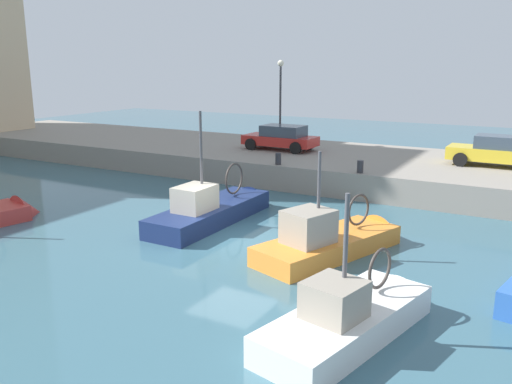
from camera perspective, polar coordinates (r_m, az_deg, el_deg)
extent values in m
plane|color=#386070|center=(18.38, -2.51, -5.03)|extent=(80.00, 80.00, 0.00)
cube|color=gray|center=(28.34, 9.81, 2.70)|extent=(9.00, 56.00, 1.20)
cube|color=orange|center=(17.09, 7.70, -6.61)|extent=(5.48, 3.40, 1.21)
cone|color=orange|center=(19.30, 13.46, -4.48)|extent=(1.38, 1.82, 1.61)
cube|color=#B2A893|center=(16.91, 7.76, -4.87)|extent=(5.24, 3.20, 0.08)
cube|color=gray|center=(16.07, 5.62, -3.72)|extent=(1.70, 1.56, 1.03)
cylinder|color=#4C4C51|center=(16.14, 6.70, -0.56)|extent=(0.10, 0.10, 2.79)
torus|color=#3F3833|center=(17.80, 10.89, -1.87)|extent=(1.04, 0.43, 1.07)
sphere|color=white|center=(16.61, 1.59, -6.42)|extent=(0.32, 0.32, 0.32)
cube|color=white|center=(12.32, 9.59, -15.04)|extent=(5.03, 2.71, 1.35)
cone|color=white|center=(14.48, 15.60, -10.83)|extent=(1.22, 1.67, 1.50)
cube|color=#896B4C|center=(12.05, 9.71, -12.49)|extent=(4.81, 2.53, 0.08)
cube|color=gray|center=(11.46, 8.38, -11.35)|extent=(1.35, 1.33, 0.82)
cylinder|color=#4C4C51|center=(11.38, 9.50, -6.71)|extent=(0.10, 0.10, 2.69)
torus|color=#3F3833|center=(12.86, 13.08, -7.96)|extent=(0.99, 0.30, 1.00)
sphere|color=white|center=(11.69, 1.72, -15.40)|extent=(0.32, 0.32, 0.32)
cube|color=navy|center=(20.33, -4.82, -3.22)|extent=(6.01, 1.81, 1.39)
cone|color=navy|center=(23.06, -0.12, -1.14)|extent=(0.91, 1.59, 1.59)
cube|color=#B2A893|center=(20.16, -4.86, -1.51)|extent=(5.77, 1.66, 0.08)
cube|color=#B7AD99|center=(19.26, -6.53, -0.71)|extent=(1.48, 1.13, 0.93)
cylinder|color=#4C4C51|center=(19.34, -5.86, 3.28)|extent=(0.10, 0.10, 3.60)
torus|color=#3F3833|center=(21.35, -2.35, 1.44)|extent=(1.27, 0.09, 1.27)
sphere|color=white|center=(19.47, -10.20, -3.51)|extent=(0.32, 0.32, 0.32)
cone|color=#BC3833|center=(23.15, -23.02, -2.19)|extent=(1.22, 1.84, 1.69)
sphere|color=white|center=(15.03, 24.97, -9.85)|extent=(0.32, 0.32, 0.32)
cube|color=red|center=(29.55, 2.58, 5.53)|extent=(1.75, 4.05, 0.51)
cube|color=#384756|center=(29.39, 2.95, 6.55)|extent=(1.53, 2.27, 0.58)
cylinder|color=black|center=(29.49, -0.56, 5.13)|extent=(0.23, 0.64, 0.64)
cylinder|color=black|center=(30.96, 1.05, 5.53)|extent=(0.23, 0.64, 0.64)
cylinder|color=black|center=(28.22, 4.26, 4.71)|extent=(0.23, 0.64, 0.64)
cylinder|color=black|center=(29.75, 5.69, 5.14)|extent=(0.23, 0.64, 0.64)
cube|color=gold|center=(27.05, 24.38, 3.66)|extent=(1.66, 4.39, 0.58)
cube|color=#384756|center=(26.95, 24.96, 4.83)|extent=(1.44, 2.46, 0.58)
cylinder|color=black|center=(26.49, 20.95, 3.26)|extent=(0.23, 0.64, 0.64)
cylinder|color=black|center=(28.05, 21.50, 3.74)|extent=(0.23, 0.64, 0.64)
cylinder|color=#2D2D33|center=(23.69, 11.06, 2.67)|extent=(0.28, 0.28, 0.55)
cylinder|color=#2D2D33|center=(25.20, 2.39, 3.55)|extent=(0.28, 0.28, 0.55)
cylinder|color=#38383D|center=(31.19, 2.61, 9.15)|extent=(0.12, 0.12, 4.50)
sphere|color=#F2EACC|center=(31.10, 2.65, 13.56)|extent=(0.36, 0.36, 0.36)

